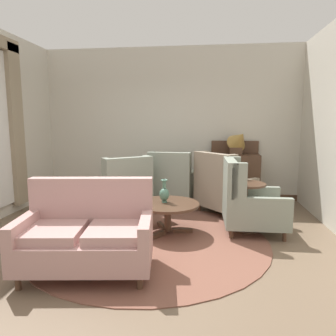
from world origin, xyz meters
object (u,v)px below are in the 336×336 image
armchair_far_left (222,188)px  sideboard (235,175)px  side_table (245,202)px  coffee_table (168,208)px  armchair_near_window (172,184)px  armchair_beside_settee (248,203)px  gramophone (239,141)px  armchair_near_sideboard (124,190)px  porcelain_vase (164,193)px  settee (87,235)px

armchair_far_left → sideboard: size_ratio=0.93×
side_table → sideboard: 1.71m
coffee_table → armchair_near_window: bearing=94.0°
armchair_beside_settee → side_table: (-0.04, 0.02, 0.00)m
armchair_beside_settee → sideboard: (-0.04, 1.72, 0.11)m
gramophone → coffee_table: bearing=-122.2°
armchair_near_window → sideboard: sideboard is taller
sideboard → side_table: bearing=-89.9°
armchair_near_sideboard → armchair_beside_settee: (2.03, -0.60, 0.00)m
porcelain_vase → sideboard: size_ratio=0.27×
coffee_table → porcelain_vase: bearing=154.1°
porcelain_vase → armchair_beside_settee: 1.24m
settee → side_table: bearing=32.1°
porcelain_vase → gramophone: gramophone is taller
armchair_near_window → armchair_far_left: 0.98m
coffee_table → armchair_far_left: size_ratio=0.79×
armchair_near_sideboard → armchair_beside_settee: bearing=125.5°
armchair_near_window → gramophone: (1.27, 0.42, 0.80)m
armchair_beside_settee → sideboard: bearing=0.6°
porcelain_vase → coffee_table: bearing=-25.9°
side_table → settee: bearing=-140.5°
armchair_near_sideboard → side_table: bearing=125.7°
armchair_beside_settee → gramophone: (0.01, 1.63, 0.81)m
coffee_table → armchair_far_left: armchair_far_left is taller
coffee_table → gramophone: gramophone is taller
coffee_table → side_table: side_table is taller
armchair_far_left → armchair_near_window: bearing=28.3°
porcelain_vase → side_table: bearing=10.7°
armchair_far_left → armchair_near_sideboard: bearing=57.0°
armchair_near_sideboard → gramophone: size_ratio=1.88×
coffee_table → sideboard: 2.25m
coffee_table → gramophone: 2.36m
gramophone → settee: bearing=-121.1°
coffee_table → armchair_near_sideboard: bearing=136.4°
armchair_near_sideboard → sideboard: 2.28m
armchair_near_window → side_table: 1.70m
armchair_near_window → armchair_beside_settee: 1.74m
coffee_table → sideboard: bearing=60.2°
side_table → armchair_near_sideboard: bearing=163.7°
porcelain_vase → armchair_near_window: bearing=92.0°
settee → armchair_near_sideboard: armchair_near_sideboard is taller
armchair_beside_settee → armchair_far_left: 0.94m
porcelain_vase → armchair_near_sideboard: 1.15m
armchair_near_sideboard → gramophone: 2.42m
porcelain_vase → settee: settee is taller
side_table → sideboard: size_ratio=0.59×
settee → sideboard: size_ratio=1.19×
settee → armchair_far_left: armchair_far_left is taller
side_table → gramophone: gramophone is taller
armchair_near_sideboard → porcelain_vase: bearing=97.5°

